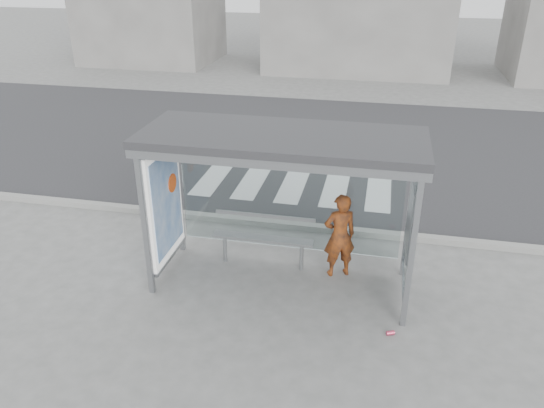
{
  "coord_description": "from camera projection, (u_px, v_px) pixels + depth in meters",
  "views": [
    {
      "loc": [
        1.42,
        -7.32,
        5.08
      ],
      "look_at": [
        -0.19,
        0.2,
        1.36
      ],
      "focal_mm": 35.0,
      "sensor_mm": 36.0,
      "label": 1
    }
  ],
  "objects": [
    {
      "name": "bench",
      "position": [
        263.0,
        238.0,
        9.2
      ],
      "size": [
        1.77,
        0.32,
        0.92
      ],
      "color": "slate",
      "rests_on": "ground"
    },
    {
      "name": "road",
      "position": [
        329.0,
        146.0,
        15.08
      ],
      "size": [
        30.0,
        10.0,
        0.01
      ],
      "primitive_type": "cube",
      "color": "#2C2C2E",
      "rests_on": "ground"
    },
    {
      "name": "soda_can",
      "position": [
        390.0,
        333.0,
        7.71
      ],
      "size": [
        0.13,
        0.11,
        0.07
      ],
      "primitive_type": "cylinder",
      "rotation": [
        0.0,
        1.57,
        0.41
      ],
      "color": "#EB4569",
      "rests_on": "ground"
    },
    {
      "name": "bus_shelter",
      "position": [
        259.0,
        170.0,
        8.18
      ],
      "size": [
        4.25,
        1.65,
        2.62
      ],
      "color": "gray",
      "rests_on": "ground"
    },
    {
      "name": "curb",
      "position": [
        300.0,
        226.0,
        10.61
      ],
      "size": [
        30.0,
        0.18,
        0.12
      ],
      "primitive_type": "cube",
      "color": "gray",
      "rests_on": "ground"
    },
    {
      "name": "ground",
      "position": [
        281.0,
        283.0,
        8.92
      ],
      "size": [
        80.0,
        80.0,
        0.0
      ],
      "primitive_type": "plane",
      "color": "#61615F",
      "rests_on": "ground"
    },
    {
      "name": "person",
      "position": [
        340.0,
        236.0,
        8.84
      ],
      "size": [
        0.65,
        0.55,
        1.51
      ],
      "primitive_type": "imported",
      "rotation": [
        0.0,
        0.0,
        3.55
      ],
      "color": "#D35513",
      "rests_on": "ground"
    },
    {
      "name": "building_center",
      "position": [
        360.0,
        12.0,
        23.68
      ],
      "size": [
        8.0,
        5.0,
        5.0
      ],
      "primitive_type": "cube",
      "color": "slate",
      "rests_on": "ground"
    },
    {
      "name": "crosswalk",
      "position": [
        296.0,
        178.0,
        12.98
      ],
      "size": [
        4.55,
        3.0,
        0.0
      ],
      "color": "silver",
      "rests_on": "ground"
    }
  ]
}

